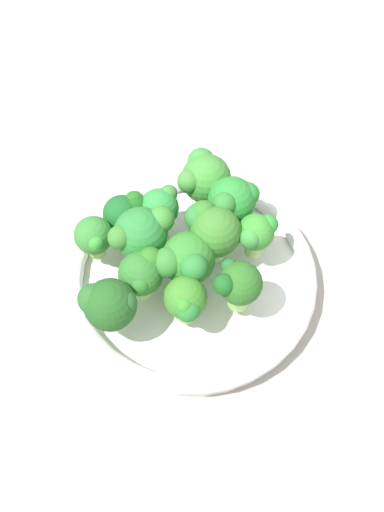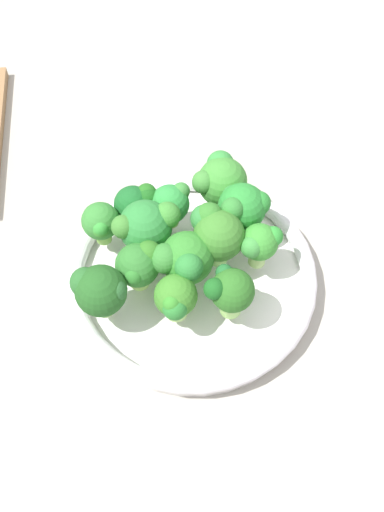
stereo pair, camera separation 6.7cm
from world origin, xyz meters
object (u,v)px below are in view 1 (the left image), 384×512
broccoli_floret_1 (256,233)px  broccoli_floret_3 (125,213)px  bowl (192,278)px  broccoli_floret_10 (142,273)px  broccoli_floret_2 (212,228)px  broccoli_floret_6 (185,261)px  broccoli_floret_5 (238,284)px  broccoli_floret_7 (141,234)px  broccoli_floret_9 (232,201)px  broccoli_floret_11 (94,237)px  broccoli_floret_8 (186,301)px  broccoli_floret_12 (161,207)px  broccoli_floret_4 (109,304)px  broccoli_floret_0 (204,177)px

broccoli_floret_1 → broccoli_floret_3: size_ratio=1.13×
bowl → broccoli_floret_10: (-1.07, 5.79, 5.33)cm
broccoli_floret_2 → broccoli_floret_6: bearing=127.3°
broccoli_floret_5 → broccoli_floret_7: 12.18cm
broccoli_floret_3 → broccoli_floret_10: broccoli_floret_10 is taller
broccoli_floret_6 → broccoli_floret_9: bearing=-49.8°
broccoli_floret_11 → broccoli_floret_5: bearing=-127.9°
broccoli_floret_8 → broccoli_floret_12: 12.51cm
broccoli_floret_1 → broccoli_floret_7: 12.66cm
broccoli_floret_5 → broccoli_floret_9: bearing=-14.1°
broccoli_floret_4 → broccoli_floret_9: broccoli_floret_9 is taller
bowl → broccoli_floret_2: size_ratio=3.87×
broccoli_floret_9 → broccoli_floret_11: broccoli_floret_9 is taller
broccoli_floret_0 → broccoli_floret_12: 6.63cm
broccoli_floret_10 → broccoli_floret_11: bearing=33.6°
broccoli_floret_9 → broccoli_floret_5: bearing=165.9°
broccoli_floret_2 → broccoli_floret_11: (3.05, 12.65, -1.14)cm
broccoli_floret_2 → broccoli_floret_3: 10.38cm
broccoli_floret_6 → broccoli_floret_11: (5.96, 8.84, -0.44)cm
bowl → broccoli_floret_3: 10.69cm
broccoli_floret_3 → broccoli_floret_5: (-12.99, -9.28, 0.96)cm
broccoli_floret_3 → broccoli_floret_6: (-8.56, -4.77, 0.78)cm
broccoli_floret_6 → bowl: bearing=-47.8°
broccoli_floret_6 → broccoli_floret_4: bearing=109.5°
broccoli_floret_1 → broccoli_floret_3: (7.23, 13.26, -0.75)cm
broccoli_floret_4 → broccoli_floret_10: (3.03, -4.17, -0.48)cm
broccoli_floret_5 → broccoli_floret_11: 16.93cm
bowl → broccoli_floret_5: broccoli_floret_5 is taller
broccoli_floret_10 → broccoli_floret_11: broccoli_floret_10 is taller
broccoli_floret_3 → broccoli_floret_10: size_ratio=0.87×
broccoli_floret_10 → broccoli_floret_3: bearing=-0.1°
broccoli_floret_4 → broccoli_floret_10: bearing=-54.1°
broccoli_floret_4 → broccoli_floret_12: (11.11, -8.23, -0.66)cm
broccoli_floret_2 → broccoli_floret_8: broccoli_floret_2 is taller
broccoli_floret_5 → broccoli_floret_9: size_ratio=0.92×
broccoli_floret_5 → broccoli_floret_8: broccoli_floret_5 is taller
broccoli_floret_1 → broccoli_floret_5: bearing=145.4°
bowl → broccoli_floret_1: size_ratio=4.72×
broccoli_floret_3 → broccoli_floret_11: (-2.60, 4.07, 0.34)cm
broccoli_floret_2 → broccoli_floret_5: 7.39cm
broccoli_floret_0 → broccoli_floret_3: 10.30cm
broccoli_floret_10 → broccoli_floret_7: bearing=-12.3°
broccoli_floret_2 → broccoli_floret_5: broccoli_floret_2 is taller
broccoli_floret_7 → broccoli_floret_12: broccoli_floret_7 is taller
broccoli_floret_0 → broccoli_floret_11: bearing=108.7°
broccoli_floret_11 → broccoli_floret_6: bearing=-124.0°
broccoli_floret_8 → broccoli_floret_1: bearing=-58.7°
broccoli_floret_6 → broccoli_floret_12: bearing=5.2°
broccoli_floret_4 → broccoli_floret_7: size_ratio=0.90×
broccoli_floret_1 → broccoli_floret_5: broccoli_floret_5 is taller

